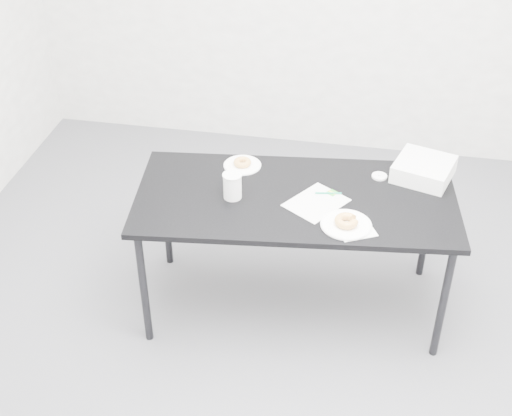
% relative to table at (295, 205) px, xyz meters
% --- Properties ---
extents(floor, '(4.00, 4.00, 0.00)m').
position_rel_table_xyz_m(floor, '(-0.14, -0.19, -0.68)').
color(floor, '#4F5055').
rests_on(floor, ground).
extents(table, '(1.69, 0.93, 0.74)m').
position_rel_table_xyz_m(table, '(0.00, 0.00, 0.00)').
color(table, black).
rests_on(table, floor).
extents(scorecard, '(0.34, 0.36, 0.00)m').
position_rel_table_xyz_m(scorecard, '(0.11, -0.04, 0.06)').
color(scorecard, silver).
rests_on(scorecard, table).
extents(logo_patch, '(0.06, 0.06, 0.00)m').
position_rel_table_xyz_m(logo_patch, '(0.18, 0.06, 0.06)').
color(logo_patch, green).
rests_on(logo_patch, scorecard).
extents(pen, '(0.13, 0.03, 0.01)m').
position_rel_table_xyz_m(pen, '(0.16, 0.05, 0.06)').
color(pen, '#0B805D').
rests_on(pen, scorecard).
extents(napkin, '(0.23, 0.23, 0.00)m').
position_rel_table_xyz_m(napkin, '(0.31, -0.22, 0.06)').
color(napkin, silver).
rests_on(napkin, table).
extents(plate_near, '(0.24, 0.24, 0.01)m').
position_rel_table_xyz_m(plate_near, '(0.27, -0.20, 0.06)').
color(plate_near, white).
rests_on(plate_near, napkin).
extents(donut_near, '(0.15, 0.15, 0.04)m').
position_rel_table_xyz_m(donut_near, '(0.27, -0.20, 0.08)').
color(donut_near, '#BF7B3C').
rests_on(donut_near, plate_near).
extents(plate_far, '(0.20, 0.20, 0.01)m').
position_rel_table_xyz_m(plate_far, '(-0.32, 0.23, 0.06)').
color(plate_far, white).
rests_on(plate_far, table).
extents(donut_far, '(0.10, 0.10, 0.03)m').
position_rel_table_xyz_m(donut_far, '(-0.32, 0.23, 0.08)').
color(donut_far, '#BF7B3C').
rests_on(donut_far, plate_far).
extents(coffee_cup, '(0.09, 0.09, 0.14)m').
position_rel_table_xyz_m(coffee_cup, '(-0.31, -0.07, 0.12)').
color(coffee_cup, white).
rests_on(coffee_cup, table).
extents(cup_lid, '(0.08, 0.08, 0.01)m').
position_rel_table_xyz_m(cup_lid, '(0.41, 0.26, 0.06)').
color(cup_lid, white).
rests_on(cup_lid, table).
extents(bakery_box, '(0.35, 0.35, 0.09)m').
position_rel_table_xyz_m(bakery_box, '(0.63, 0.30, 0.10)').
color(bakery_box, silver).
rests_on(bakery_box, table).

